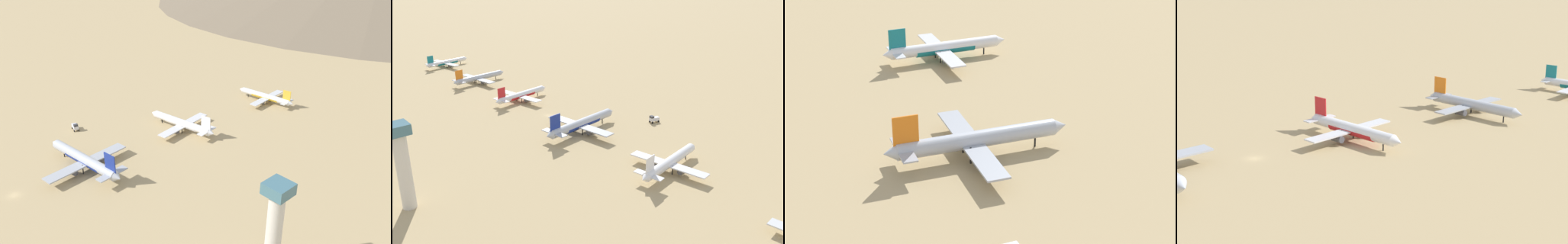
# 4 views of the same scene
# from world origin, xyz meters

# --- Properties ---
(ground_plane) EXTENTS (1800.00, 1800.00, 0.00)m
(ground_plane) POSITION_xyz_m (0.00, 0.00, 0.00)
(ground_plane) COLOR tan
(parked_jet_1) EXTENTS (41.67, 34.07, 12.05)m
(parked_jet_1) POSITION_xyz_m (-1.15, -85.67, 4.01)
(parked_jet_1) COLOR white
(parked_jet_1) RESTS_ON ground
(parked_jet_2) EXTENTS (48.40, 39.49, 13.97)m
(parked_jet_2) POSITION_xyz_m (-1.59, -30.31, 4.65)
(parked_jet_2) COLOR #B2B7C1
(parked_jet_2) RESTS_ON ground
(parked_jet_3) EXTENTS (40.36, 33.02, 11.68)m
(parked_jet_3) POSITION_xyz_m (2.82, 31.80, 3.88)
(parked_jet_3) COLOR white
(parked_jet_3) RESTS_ON ground
(parked_jet_4) EXTENTS (41.51, 33.88, 11.98)m
(parked_jet_4) POSITION_xyz_m (2.13, 84.93, 4.03)
(parked_jet_4) COLOR #B2B7C1
(parked_jet_4) RESTS_ON ground
(parked_jet_5) EXTENTS (37.92, 31.03, 10.97)m
(parked_jet_5) POSITION_xyz_m (5.52, 146.18, 3.65)
(parked_jet_5) COLOR white
(parked_jet_5) RESTS_ON ground
(service_truck) EXTENTS (5.56, 3.61, 3.90)m
(service_truck) POSITION_xyz_m (36.06, -44.90, 2.08)
(service_truck) COLOR silver
(service_truck) RESTS_ON ground
(control_tower) EXTENTS (7.20, 7.20, 31.19)m
(control_tower) POSITION_xyz_m (-91.11, -44.34, 17.34)
(control_tower) COLOR beige
(control_tower) RESTS_ON ground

